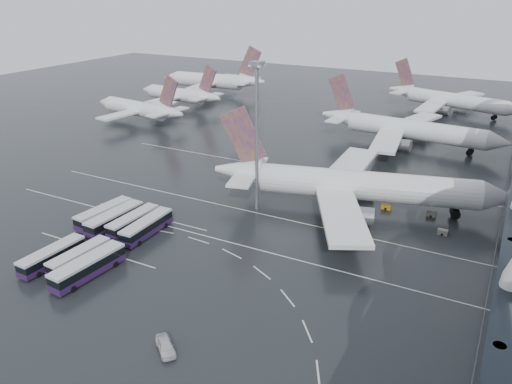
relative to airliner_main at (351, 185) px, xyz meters
The scene contains 26 objects.
ground 26.85m from the airliner_main, 116.10° to the right, with size 420.00×420.00×0.00m, color black.
lane_marking_near 28.62m from the airliner_main, 114.31° to the right, with size 120.00×0.25×0.01m, color silver.
lane_marking_mid 17.25m from the airliner_main, 134.87° to the right, with size 120.00×0.25×0.01m, color silver.
lane_marking_far 20.75m from the airliner_main, 125.26° to the left, with size 120.00×0.25×0.01m, color silver.
bus_bay_line_south 53.52m from the airliner_main, 131.92° to the right, with size 28.00×0.25×0.01m, color silver.
bus_bay_line_north 43.04m from the airliner_main, 146.41° to the right, with size 28.00×0.25×0.01m, color silver.
airliner_main is the anchor object (origin of this frame).
airliner_gate_b 52.48m from the airliner_main, 90.37° to the left, with size 56.44×50.57×19.59m.
airliner_gate_c 102.78m from the airliner_main, 87.32° to the left, with size 51.19×46.55×18.50m.
jet_remote_west 95.27m from the airliner_main, 157.72° to the left, with size 41.55×33.55×18.07m.
jet_remote_mid 110.15m from the airliner_main, 145.10° to the left, with size 40.86×32.97×17.77m.
jet_remote_far 129.96m from the airliner_main, 135.35° to the left, with size 49.15×39.65×21.38m.
bus_row_near_a 52.05m from the airliner_main, 144.74° to the right, with size 4.09×13.23×3.21m.
bus_row_near_b 49.60m from the airliner_main, 141.48° to the right, with size 3.69×13.60×3.32m.
bus_row_near_c 45.99m from the airliner_main, 139.45° to the right, with size 3.25×12.59×3.08m.
bus_row_near_d 43.53m from the airliner_main, 135.27° to the right, with size 3.40×13.11×3.21m.
bus_row_far_a 60.56m from the airliner_main, 129.05° to the right, with size 3.33×12.56×3.07m.
bus_row_far_b 56.29m from the airliner_main, 126.85° to the right, with size 3.39×12.15×2.96m.
bus_row_far_c 55.56m from the airliner_main, 122.31° to the right, with size 4.11×14.00×3.40m.
van_curve_b 56.23m from the airliner_main, 97.26° to the right, with size 1.97×4.90×1.67m, color silver.
floodlight_mast 24.80m from the airliner_main, 151.54° to the right, with size 2.40×2.40×31.28m.
gse_cart_belly_a 9.37m from the airliner_main, 57.04° to the right, with size 2.52×1.49×1.38m, color #C08319.
gse_cart_belly_b 17.58m from the airliner_main, 14.02° to the left, with size 1.87×1.11×1.02m, color slate.
gse_cart_belly_c 10.94m from the airliner_main, 96.96° to the right, with size 2.25×1.33×1.22m, color #C08319.
gse_cart_belly_d 20.69m from the airliner_main, ahead, with size 1.91×1.13×1.04m, color slate.
gse_cart_belly_e 9.20m from the airliner_main, 25.44° to the left, with size 2.03×1.20×1.11m, color #C08319.
Camera 1 is at (39.98, -73.12, 44.96)m, focal length 35.00 mm.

